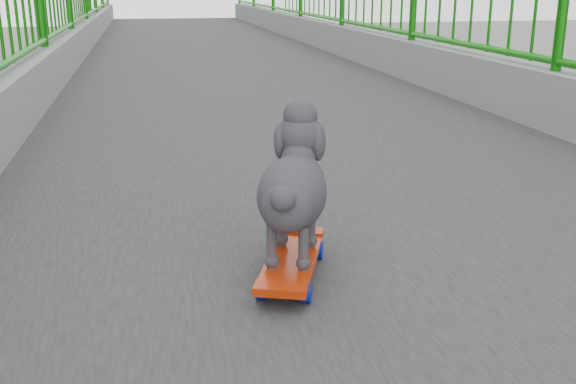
# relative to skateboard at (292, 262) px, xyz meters

# --- Properties ---
(railing) EXTENTS (3.00, 24.00, 1.42)m
(railing) POSITION_rel_skateboard_xyz_m (0.36, 1.59, 0.17)
(railing) COLOR gray
(railing) RESTS_ON footbridge
(skateboard) EXTENTS (0.27, 0.45, 0.06)m
(skateboard) POSITION_rel_skateboard_xyz_m (0.00, 0.00, 0.00)
(skateboard) COLOR red
(skateboard) RESTS_ON footbridge
(poodle) EXTENTS (0.26, 0.40, 0.35)m
(poodle) POSITION_rel_skateboard_xyz_m (0.01, 0.02, 0.20)
(poodle) COLOR #2C2A2F
(poodle) RESTS_ON skateboard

